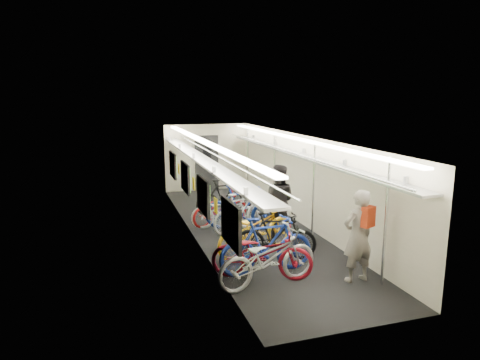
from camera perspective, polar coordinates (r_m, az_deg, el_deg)
train_car_shell at (r=11.30m, az=-1.45°, el=2.23°), size 10.00×10.00×10.00m
bicycle_0 at (r=7.91m, az=3.75°, el=-10.32°), size 2.11×1.05×1.06m
bicycle_1 at (r=8.40m, az=3.57°, el=-8.66°), size 1.93×0.58×1.16m
bicycle_2 at (r=8.19m, az=2.92°, el=-9.72°), size 2.03×1.41×1.01m
bicycle_3 at (r=9.07m, az=4.74°, el=-7.48°), size 1.82×0.98×1.05m
bicycle_4 at (r=9.43m, az=2.11°, el=-6.57°), size 2.21×1.44×1.10m
bicycle_5 at (r=10.88m, az=0.07°, el=-4.28°), size 1.77×1.09×1.03m
bicycle_6 at (r=11.14m, az=-2.04°, el=-4.20°), size 1.86×1.06×0.92m
bicycle_7 at (r=11.01m, az=0.34°, el=-3.71°), size 2.02×1.23×1.17m
bicycle_8 at (r=11.51m, az=-2.63°, el=-3.71°), size 1.85×1.18×0.92m
bicycle_9 at (r=12.47m, az=-2.03°, el=-2.20°), size 1.78×0.62×1.05m
passenger_near at (r=8.25m, az=15.46°, el=-7.22°), size 0.68×0.49×1.76m
passenger_mid at (r=10.41m, az=5.01°, el=-2.84°), size 1.10×1.02×1.80m
backpack at (r=8.08m, az=16.74°, el=-4.71°), size 0.29×0.23×0.38m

